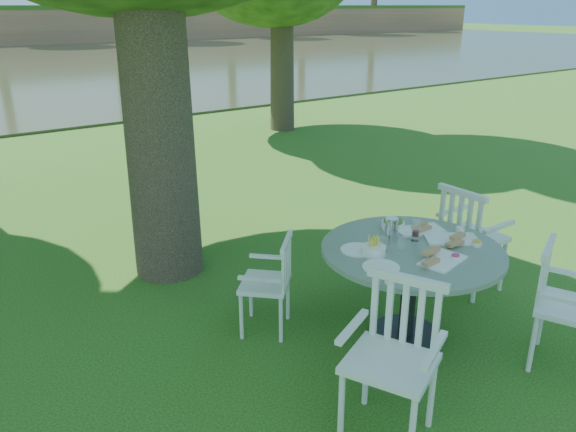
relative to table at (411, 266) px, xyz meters
name	(u,v)px	position (x,y,z in m)	size (l,w,h in m)	color
ground	(302,314)	(-0.47, 0.76, -0.63)	(140.00, 140.00, 0.00)	#18420D
table	(411,266)	(0.00, 0.00, 0.00)	(1.38, 1.38, 0.78)	black
chair_ne	(466,232)	(1.01, 0.25, -0.04)	(0.48, 0.51, 1.00)	white
chair_nw	(275,278)	(-0.78, 0.71, -0.16)	(0.56, 0.56, 0.80)	white
chair_sw	(396,345)	(-0.82, -0.64, -0.05)	(0.64, 0.65, 0.99)	white
chair_se	(557,296)	(0.61, -0.85, -0.08)	(0.60, 0.59, 0.93)	white
tableware	(403,240)	(-0.01, 0.09, 0.19)	(1.19, 0.89, 0.20)	white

